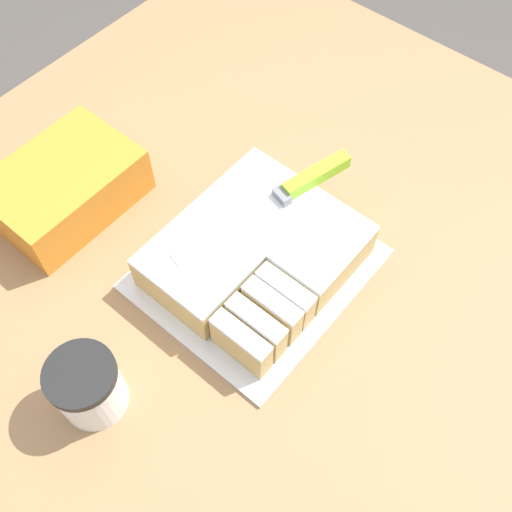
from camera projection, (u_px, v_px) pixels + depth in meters
ground_plane at (228, 440)px, 1.73m from camera, size 8.00×8.00×0.00m
countertop at (219, 382)px, 1.33m from camera, size 1.40×1.10×0.96m
cake_board at (256, 269)px, 0.92m from camera, size 0.33×0.29×0.01m
cake at (256, 253)px, 0.89m from camera, size 0.28×0.24×0.07m
knife at (296, 187)px, 0.90m from camera, size 0.31×0.10×0.02m
coffee_cup at (88, 387)px, 0.77m from camera, size 0.09×0.09×0.10m
storage_box at (65, 187)px, 0.95m from camera, size 0.23×0.16×0.09m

